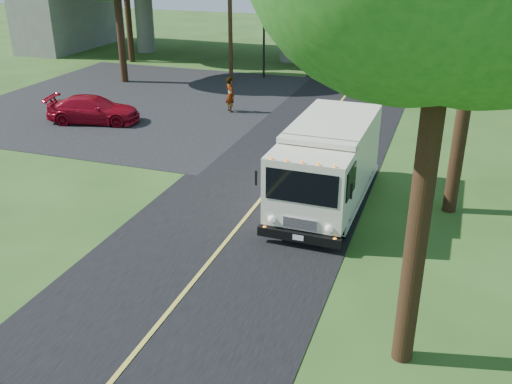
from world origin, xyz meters
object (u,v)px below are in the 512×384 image
at_px(step_van, 328,162).
at_px(pedestrian, 230,95).
at_px(red_sedan, 94,109).
at_px(traffic_signal, 264,28).
at_px(utility_pole, 230,7).

bearing_deg(step_van, pedestrian, 128.13).
height_order(step_van, red_sedan, step_van).
bearing_deg(traffic_signal, utility_pole, -126.87).
xyz_separation_m(red_sedan, pedestrian, (5.65, 3.97, 0.26)).
bearing_deg(pedestrian, red_sedan, 79.30).
bearing_deg(pedestrian, traffic_signal, -39.46).
relative_size(traffic_signal, step_van, 0.77).
bearing_deg(utility_pole, pedestrian, -68.86).
height_order(utility_pole, red_sedan, utility_pole).
relative_size(red_sedan, pedestrian, 2.46).
height_order(traffic_signal, pedestrian, traffic_signal).
xyz_separation_m(utility_pole, step_van, (9.70, -15.88, -3.06)).
bearing_deg(pedestrian, utility_pole, -24.68).
bearing_deg(red_sedan, pedestrian, -68.28).
relative_size(traffic_signal, pedestrian, 2.84).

